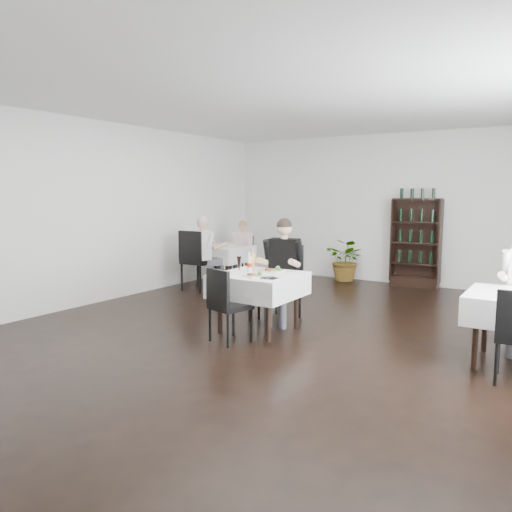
% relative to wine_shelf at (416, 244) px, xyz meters
% --- Properties ---
extents(room_shell, '(9.00, 9.00, 9.00)m').
position_rel_wine_shelf_xyz_m(room_shell, '(-0.60, -4.31, 0.65)').
color(room_shell, black).
rests_on(room_shell, ground).
extents(wine_shelf, '(0.90, 0.28, 1.75)m').
position_rel_wine_shelf_xyz_m(wine_shelf, '(0.00, 0.00, 0.00)').
color(wine_shelf, black).
rests_on(wine_shelf, ground).
extents(main_table, '(1.03, 1.03, 0.77)m').
position_rel_wine_shelf_xyz_m(main_table, '(-0.90, -4.31, -0.23)').
color(main_table, black).
rests_on(main_table, ground).
extents(left_table, '(0.98, 0.98, 0.77)m').
position_rel_wine_shelf_xyz_m(left_table, '(-3.30, -1.81, -0.23)').
color(left_table, black).
rests_on(left_table, ground).
extents(potted_tree, '(0.90, 0.82, 0.88)m').
position_rel_wine_shelf_xyz_m(potted_tree, '(-1.36, -0.11, -0.40)').
color(potted_tree, '#295C1F').
rests_on(potted_tree, ground).
extents(main_chair_far, '(0.54, 0.55, 1.07)m').
position_rel_wine_shelf_xyz_m(main_chair_far, '(-0.97, -3.52, -0.23)').
color(main_chair_far, black).
rests_on(main_chair_far, ground).
extents(main_chair_near, '(0.52, 0.53, 0.92)m').
position_rel_wine_shelf_xyz_m(main_chair_near, '(-0.95, -4.98, -0.32)').
color(main_chair_near, black).
rests_on(main_chair_near, ground).
extents(left_chair_far, '(0.57, 0.57, 0.93)m').
position_rel_wine_shelf_xyz_m(left_chair_far, '(-3.30, -1.10, -0.31)').
color(left_chair_far, black).
rests_on(left_chair_far, ground).
extents(left_chair_near, '(0.53, 0.53, 1.13)m').
position_rel_wine_shelf_xyz_m(left_chair_near, '(-3.34, -2.63, -0.20)').
color(left_chair_near, black).
rests_on(left_chair_near, ground).
extents(diner_main, '(0.60, 0.62, 1.47)m').
position_rel_wine_shelf_xyz_m(diner_main, '(-0.84, -3.79, 0.01)').
color(diner_main, '#414249').
rests_on(diner_main, ground).
extents(diner_left_far, '(0.51, 0.54, 1.26)m').
position_rel_wine_shelf_xyz_m(diner_left_far, '(-3.24, -1.25, -0.12)').
color(diner_left_far, '#414249').
rests_on(diner_left_far, ground).
extents(diner_left_near, '(0.63, 0.66, 1.40)m').
position_rel_wine_shelf_xyz_m(diner_left_near, '(-3.20, -2.48, -0.03)').
color(diner_left_near, '#414249').
rests_on(diner_left_near, ground).
extents(plate_far, '(0.27, 0.27, 0.08)m').
position_rel_wine_shelf_xyz_m(plate_far, '(-0.81, -4.10, -0.06)').
color(plate_far, white).
rests_on(plate_far, main_table).
extents(plate_near, '(0.31, 0.31, 0.07)m').
position_rel_wine_shelf_xyz_m(plate_near, '(-0.80, -4.56, -0.06)').
color(plate_near, white).
rests_on(plate_near, main_table).
extents(pilsner_dark, '(0.06, 0.06, 0.26)m').
position_rel_wine_shelf_xyz_m(pilsner_dark, '(-1.20, -4.32, 0.03)').
color(pilsner_dark, black).
rests_on(pilsner_dark, main_table).
extents(pilsner_lager, '(0.07, 0.07, 0.31)m').
position_rel_wine_shelf_xyz_m(pilsner_lager, '(-1.06, -4.20, 0.05)').
color(pilsner_lager, gold).
rests_on(pilsner_lager, main_table).
extents(coke_bottle, '(0.07, 0.07, 0.27)m').
position_rel_wine_shelf_xyz_m(coke_bottle, '(-1.08, -4.26, 0.03)').
color(coke_bottle, silver).
rests_on(coke_bottle, main_table).
extents(napkin_cutlery, '(0.19, 0.21, 0.02)m').
position_rel_wine_shelf_xyz_m(napkin_cutlery, '(-0.59, -4.56, -0.07)').
color(napkin_cutlery, black).
rests_on(napkin_cutlery, main_table).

